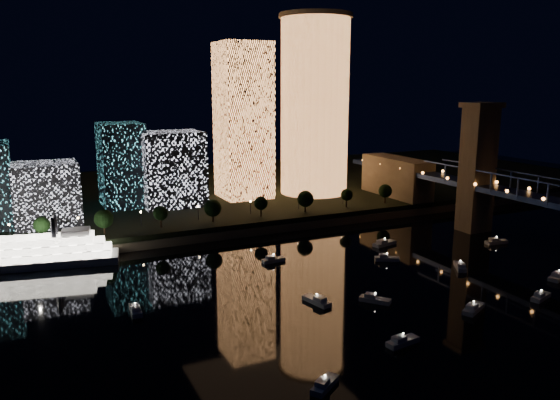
% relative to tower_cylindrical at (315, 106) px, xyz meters
% --- Properties ---
extents(ground, '(520.00, 520.00, 0.00)m').
position_rel_tower_cylindrical_xyz_m(ground, '(-33.36, -123.42, -46.88)').
color(ground, black).
rests_on(ground, ground).
extents(far_bank, '(420.00, 160.00, 5.00)m').
position_rel_tower_cylindrical_xyz_m(far_bank, '(-33.36, 36.58, -44.38)').
color(far_bank, black).
rests_on(far_bank, ground).
extents(seawall, '(420.00, 6.00, 3.00)m').
position_rel_tower_cylindrical_xyz_m(seawall, '(-33.36, -41.42, -45.38)').
color(seawall, '#6B5E4C').
rests_on(seawall, ground).
extents(tower_cylindrical, '(34.00, 34.00, 83.51)m').
position_rel_tower_cylindrical_xyz_m(tower_cylindrical, '(0.00, 0.00, 0.00)').
color(tower_cylindrical, '#FF9A51').
rests_on(tower_cylindrical, far_bank).
extents(tower_rectangular, '(22.10, 22.10, 70.31)m').
position_rel_tower_cylindrical_xyz_m(tower_rectangular, '(-34.29, 5.12, -6.73)').
color(tower_rectangular, '#FF9A51').
rests_on(tower_rectangular, far_bank).
extents(midrise_blocks, '(97.41, 43.89, 35.75)m').
position_rel_tower_cylindrical_xyz_m(midrise_blocks, '(-103.51, -0.65, -26.39)').
color(midrise_blocks, white).
rests_on(midrise_blocks, far_bank).
extents(riverboat, '(55.19, 20.60, 16.31)m').
position_rel_tower_cylindrical_xyz_m(riverboat, '(-128.62, -46.23, -42.70)').
color(riverboat, silver).
rests_on(riverboat, ground).
extents(motorboats, '(136.11, 78.51, 2.78)m').
position_rel_tower_cylindrical_xyz_m(motorboats, '(-31.18, -110.96, -46.07)').
color(motorboats, silver).
rests_on(motorboats, ground).
extents(esplanade_trees, '(165.93, 6.83, 8.91)m').
position_rel_tower_cylindrical_xyz_m(esplanade_trees, '(-63.75, -35.42, -36.41)').
color(esplanade_trees, black).
rests_on(esplanade_trees, far_bank).
extents(street_lamps, '(132.70, 0.70, 5.65)m').
position_rel_tower_cylindrical_xyz_m(street_lamps, '(-67.36, -29.42, -37.86)').
color(street_lamps, black).
rests_on(street_lamps, far_bank).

